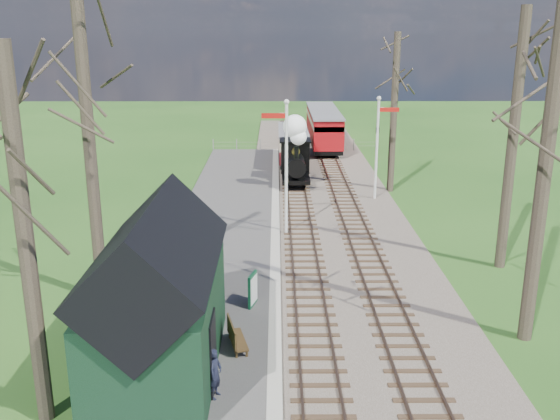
{
  "coord_description": "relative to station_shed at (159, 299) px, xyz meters",
  "views": [
    {
      "loc": [
        -1.14,
        -11.29,
        9.22
      ],
      "look_at": [
        -0.99,
        14.64,
        1.6
      ],
      "focal_mm": 40.0,
      "sensor_mm": 36.0,
      "label": 1
    }
  ],
  "objects": [
    {
      "name": "semaphore_far",
      "position": [
        8.67,
        18.0,
        1.08
      ],
      "size": [
        1.22,
        0.24,
        5.72
      ],
      "color": "silver",
      "rests_on": "ground"
    },
    {
      "name": "locomotive",
      "position": [
        4.29,
        21.19,
        -0.28
      ],
      "size": [
        1.72,
        4.01,
        4.3
      ],
      "color": "black",
      "rests_on": "ground"
    },
    {
      "name": "coping_strip",
      "position": [
        3.1,
        10.0,
        -2.16
      ],
      "size": [
        0.4,
        44.0,
        0.21
      ],
      "primitive_type": "cube",
      "color": "#B2AD9E",
      "rests_on": "ground"
    },
    {
      "name": "fence_line",
      "position": [
        4.6,
        32.0,
        -1.72
      ],
      "size": [
        12.6,
        0.08,
        1.0
      ],
      "color": "slate",
      "rests_on": "ground"
    },
    {
      "name": "person",
      "position": [
        1.6,
        -1.43,
        -1.4
      ],
      "size": [
        0.46,
        0.57,
        1.34
      ],
      "primitive_type": "imported",
      "rotation": [
        0.0,
        0.0,
        1.25
      ],
      "color": "#1A1D30",
      "rests_on": "platform"
    },
    {
      "name": "ballast_bed",
      "position": [
        5.6,
        18.0,
        -2.22
      ],
      "size": [
        8.0,
        60.0,
        0.1
      ],
      "primitive_type": "cube",
      "color": "brown",
      "rests_on": "ground"
    },
    {
      "name": "bench",
      "position": [
        1.92,
        1.11,
        -1.7
      ],
      "size": [
        0.71,
        1.45,
        0.8
      ],
      "color": "#4A341A",
      "rests_on": "platform"
    },
    {
      "name": "red_carriage_b",
      "position": [
        6.9,
        36.71,
        -0.63
      ],
      "size": [
        2.28,
        5.64,
        2.4
      ],
      "color": "black",
      "rests_on": "ground"
    },
    {
      "name": "track_far",
      "position": [
        6.9,
        18.0,
        -2.17
      ],
      "size": [
        1.6,
        60.0,
        0.15
      ],
      "color": "brown",
      "rests_on": "ground"
    },
    {
      "name": "red_carriage_a",
      "position": [
        6.9,
        31.21,
        -0.63
      ],
      "size": [
        2.28,
        5.64,
        2.4
      ],
      "color": "black",
      "rests_on": "ground"
    },
    {
      "name": "coach",
      "position": [
        4.3,
        27.25,
        -0.81
      ],
      "size": [
        2.01,
        6.88,
        2.11
      ],
      "color": "black",
      "rests_on": "ground"
    },
    {
      "name": "platform",
      "position": [
        0.8,
        10.0,
        -2.17
      ],
      "size": [
        5.0,
        44.0,
        0.2
      ],
      "primitive_type": "cube",
      "color": "#474442",
      "rests_on": "ground"
    },
    {
      "name": "sign_board",
      "position": [
        2.35,
        4.01,
        -1.5
      ],
      "size": [
        0.29,
        0.77,
        1.14
      ],
      "color": "#0F4A2B",
      "rests_on": "platform"
    },
    {
      "name": "semaphore_near",
      "position": [
        3.53,
        12.0,
        1.35
      ],
      "size": [
        1.22,
        0.24,
        6.22
      ],
      "color": "silver",
      "rests_on": "ground"
    },
    {
      "name": "station_shed",
      "position": [
        0.0,
        0.0,
        0.0
      ],
      "size": [
        3.25,
        6.3,
        4.78
      ],
      "color": "black",
      "rests_on": "platform"
    },
    {
      "name": "bare_trees",
      "position": [
        5.63,
        6.1,
        2.94
      ],
      "size": [
        15.51,
        22.39,
        12.0
      ],
      "color": "#382D23",
      "rests_on": "ground"
    },
    {
      "name": "track_near",
      "position": [
        4.3,
        18.0,
        -2.17
      ],
      "size": [
        1.6,
        60.0,
        0.15
      ],
      "color": "brown",
      "rests_on": "ground"
    },
    {
      "name": "distant_hills",
      "position": [
        5.7,
        60.38,
        -18.47
      ],
      "size": [
        114.4,
        48.0,
        22.02
      ],
      "color": "#385B23",
      "rests_on": "ground"
    }
  ]
}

